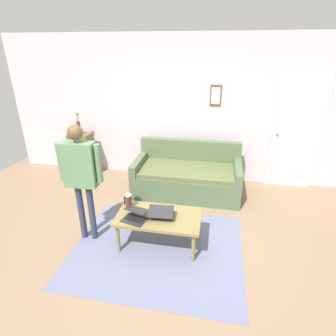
% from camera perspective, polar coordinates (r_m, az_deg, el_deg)
% --- Properties ---
extents(ground_plane, '(7.68, 7.68, 0.00)m').
position_cam_1_polar(ground_plane, '(3.89, -2.11, -15.00)').
color(ground_plane, '#8B6E54').
extents(area_rug, '(2.21, 1.83, 0.01)m').
position_cam_1_polar(area_rug, '(3.77, -2.23, -16.45)').
color(area_rug, slate).
rests_on(area_rug, ground_plane).
extents(back_wall, '(7.04, 0.11, 2.70)m').
position_cam_1_polar(back_wall, '(5.30, 2.96, 12.05)').
color(back_wall, silver).
rests_on(back_wall, ground_plane).
extents(interior_door, '(0.82, 0.09, 2.05)m').
position_cam_1_polar(interior_door, '(5.43, 25.16, 6.53)').
color(interior_door, white).
rests_on(interior_door, ground_plane).
extents(couch, '(1.87, 0.94, 0.88)m').
position_cam_1_polar(couch, '(4.95, 4.03, -1.75)').
color(couch, '#506545').
rests_on(couch, ground_plane).
extents(coffee_table, '(1.10, 0.61, 0.45)m').
position_cam_1_polar(coffee_table, '(3.61, -1.98, -10.64)').
color(coffee_table, olive).
rests_on(coffee_table, ground_plane).
extents(laptop_left, '(0.33, 0.30, 0.15)m').
position_cam_1_polar(laptop_left, '(3.53, -1.36, -9.60)').
color(laptop_left, '#28282D').
rests_on(laptop_left, coffee_table).
extents(laptop_center, '(0.36, 0.35, 0.14)m').
position_cam_1_polar(laptop_center, '(3.51, -6.86, -10.02)').
color(laptop_center, '#28282D').
rests_on(laptop_center, coffee_table).
extents(french_press, '(0.11, 0.09, 0.23)m').
position_cam_1_polar(french_press, '(3.73, -8.26, -6.86)').
color(french_press, '#4C3323').
rests_on(french_press, coffee_table).
extents(side_shelf, '(0.42, 0.32, 0.88)m').
position_cam_1_polar(side_shelf, '(5.83, -17.52, 2.72)').
color(side_shelf, brown).
rests_on(side_shelf, ground_plane).
extents(flower_vase, '(0.08, 0.08, 0.45)m').
position_cam_1_polar(flower_vase, '(5.65, -18.28, 8.44)').
color(flower_vase, brown).
rests_on(flower_vase, side_shelf).
extents(person_standing, '(0.57, 0.20, 1.62)m').
position_cam_1_polar(person_standing, '(3.58, -17.89, -0.41)').
color(person_standing, '#2E364F').
rests_on(person_standing, ground_plane).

